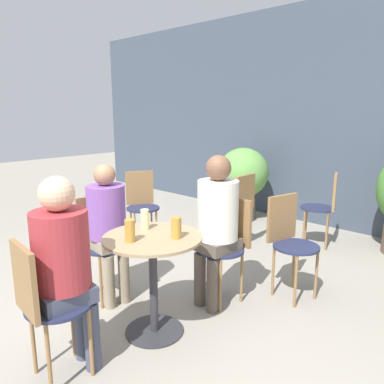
{
  "coord_description": "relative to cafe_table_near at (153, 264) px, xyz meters",
  "views": [
    {
      "loc": [
        2.03,
        -1.45,
        1.59
      ],
      "look_at": [
        0.15,
        0.55,
        0.98
      ],
      "focal_mm": 35.0,
      "sensor_mm": 36.0,
      "label": 1
    }
  ],
  "objects": [
    {
      "name": "seated_person_1",
      "position": [
        -0.62,
        0.06,
        0.17
      ],
      "size": [
        0.33,
        0.31,
        1.17
      ],
      "rotation": [
        0.0,
        0.0,
        1.48
      ],
      "color": "gray",
      "rests_on": "ground_plane"
    },
    {
      "name": "bistro_chair_2",
      "position": [
        -0.07,
        -0.76,
        0.0
      ],
      "size": [
        0.39,
        0.4,
        0.87
      ],
      "rotation": [
        0.0,
        0.0,
        -3.24
      ],
      "color": "#232847",
      "rests_on": "ground_plane"
    },
    {
      "name": "beer_glass_1",
      "position": [
        -0.16,
        0.07,
        0.28
      ],
      "size": [
        0.06,
        0.06,
        0.15
      ],
      "color": "beige",
      "rests_on": "cafe_table_near"
    },
    {
      "name": "bistro_chair_0",
      "position": [
        0.07,
        0.76,
        0.0
      ],
      "size": [
        0.39,
        0.4,
        0.87
      ],
      "rotation": [
        0.0,
        0.0,
        -0.09
      ],
      "color": "#232847",
      "rests_on": "ground_plane"
    },
    {
      "name": "seated_person_0",
      "position": [
        0.06,
        0.62,
        0.21
      ],
      "size": [
        0.33,
        0.35,
        1.25
      ],
      "rotation": [
        0.0,
        0.0,
        -0.09
      ],
      "color": "brown",
      "rests_on": "ground_plane"
    },
    {
      "name": "bistro_chair_1",
      "position": [
        -0.76,
        0.07,
        0.0
      ],
      "size": [
        0.4,
        0.39,
        0.87
      ],
      "rotation": [
        0.0,
        0.0,
        1.48
      ],
      "color": "#232847",
      "rests_on": "ground_plane"
    },
    {
      "name": "bistro_chair_6",
      "position": [
        0.4,
        1.19,
        0.0
      ],
      "size": [
        0.42,
        0.4,
        0.87
      ],
      "rotation": [
        0.0,
        0.0,
        1.33
      ],
      "color": "#232847",
      "rests_on": "ground_plane"
    },
    {
      "name": "bistro_chair_5",
      "position": [
        0.13,
        2.53,
        0.0
      ],
      "size": [
        0.43,
        0.42,
        0.87
      ],
      "rotation": [
        0.0,
        0.0,
        5.08
      ],
      "color": "#232847",
      "rests_on": "ground_plane"
    },
    {
      "name": "beer_glass_2",
      "position": [
        -0.03,
        -0.17,
        0.28
      ],
      "size": [
        0.07,
        0.07,
        0.15
      ],
      "color": "#B28433",
      "rests_on": "cafe_table_near"
    },
    {
      "name": "potted_plant_0",
      "position": [
        -1.24,
        2.8,
        0.1
      ],
      "size": [
        0.73,
        0.73,
        1.06
      ],
      "color": "#47423D",
      "rests_on": "ground_plane"
    },
    {
      "name": "ground_plane",
      "position": [
        -0.15,
        -0.15,
        -0.53
      ],
      "size": [
        20.0,
        20.0,
        0.0
      ],
      "primitive_type": "plane",
      "color": "gray"
    },
    {
      "name": "cafe_table_near",
      "position": [
        0.0,
        0.0,
        0.0
      ],
      "size": [
        0.69,
        0.69,
        0.73
      ],
      "color": "#2D2D33",
      "rests_on": "ground_plane"
    },
    {
      "name": "bistro_chair_4",
      "position": [
        -0.59,
        1.82,
        0.0
      ],
      "size": [
        0.39,
        0.39,
        0.87
      ],
      "rotation": [
        0.0,
        0.0,
        4.71
      ],
      "color": "#232847",
      "rests_on": "ground_plane"
    },
    {
      "name": "beer_glass_0",
      "position": [
        0.15,
        0.09,
        0.27
      ],
      "size": [
        0.07,
        0.07,
        0.15
      ],
      "color": "#B28433",
      "rests_on": "cafe_table_near"
    },
    {
      "name": "bistro_chair_3",
      "position": [
        -1.51,
        1.13,
        0.0
      ],
      "size": [
        0.44,
        0.43,
        0.87
      ],
      "rotation": [
        0.0,
        0.0,
        1.09
      ],
      "color": "#232847",
      "rests_on": "ground_plane"
    },
    {
      "name": "storefront_wall",
      "position": [
        -0.15,
        3.36,
        0.97
      ],
      "size": [
        10.0,
        0.06,
        3.0
      ],
      "color": "#3D4756",
      "rests_on": "ground_plane"
    },
    {
      "name": "seated_person_2",
      "position": [
        -0.06,
        -0.62,
        0.21
      ],
      "size": [
        0.32,
        0.34,
        1.23
      ],
      "rotation": [
        0.0,
        0.0,
        3.05
      ],
      "color": "#42475B",
      "rests_on": "ground_plane"
    }
  ]
}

